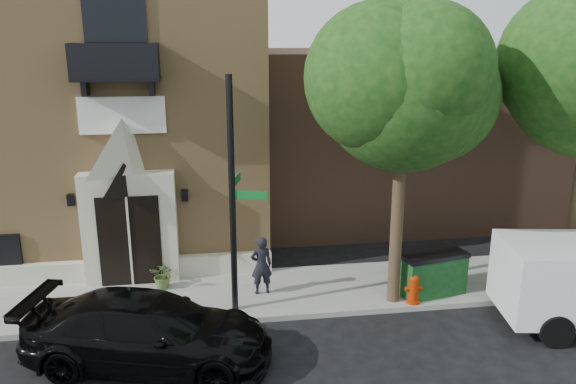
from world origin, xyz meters
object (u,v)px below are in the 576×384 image
at_px(dumpster, 430,271).
at_px(pedestrian_near, 261,265).
at_px(street_sign, 233,197).
at_px(black_sedan, 149,331).
at_px(fire_hydrant, 414,289).

bearing_deg(dumpster, pedestrian_near, 161.20).
relative_size(street_sign, dumpster, 3.02).
distance_m(black_sedan, fire_hydrant, 6.86).
xyz_separation_m(street_sign, pedestrian_near, (0.75, 0.81, -2.19)).
distance_m(street_sign, fire_hydrant, 5.35).
xyz_separation_m(fire_hydrant, dumpster, (0.67, 0.58, 0.20)).
bearing_deg(pedestrian_near, fire_hydrant, 156.07).
xyz_separation_m(black_sedan, pedestrian_near, (2.75, 2.80, 0.19)).
xyz_separation_m(fire_hydrant, pedestrian_near, (-3.91, 1.15, 0.42)).
height_order(fire_hydrant, dumpster, dumpster).
xyz_separation_m(black_sedan, dumpster, (7.33, 2.22, -0.03)).
bearing_deg(street_sign, pedestrian_near, 63.82).
distance_m(dumpster, pedestrian_near, 4.62).
relative_size(fire_hydrant, pedestrian_near, 0.50).
bearing_deg(street_sign, dumpster, 19.17).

